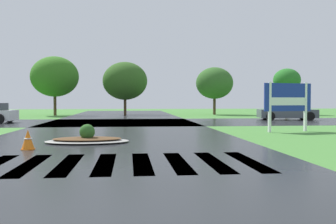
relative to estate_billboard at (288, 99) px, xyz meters
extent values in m
cube|color=#232628|center=(-8.31, -3.86, -1.57)|extent=(10.14, 80.00, 0.01)
cube|color=#232628|center=(-8.31, 8.62, -1.57)|extent=(90.00, 9.13, 0.01)
cube|color=white|center=(-10.11, -8.59, -1.57)|extent=(0.45, 3.35, 0.01)
cube|color=white|center=(-9.21, -8.59, -1.57)|extent=(0.45, 3.35, 0.01)
cube|color=white|center=(-8.31, -8.59, -1.57)|extent=(0.45, 3.35, 0.01)
cube|color=white|center=(-7.41, -8.59, -1.57)|extent=(0.45, 3.35, 0.01)
cube|color=white|center=(-6.51, -8.59, -1.57)|extent=(0.45, 3.35, 0.01)
cube|color=white|center=(-5.61, -8.59, -1.57)|extent=(0.45, 3.35, 0.01)
cube|color=white|center=(-4.71, -8.59, -1.57)|extent=(0.45, 3.35, 0.01)
cube|color=white|center=(1.00, 0.22, -0.37)|extent=(0.14, 0.14, 2.42)
cube|color=white|center=(-1.00, -0.22, -0.37)|extent=(0.14, 0.14, 2.42)
cube|color=navy|center=(0.00, 0.00, 0.11)|extent=(2.58, 0.65, 1.36)
cube|color=white|center=(0.00, 0.00, -0.09)|extent=(1.97, 0.52, 0.38)
ellipsoid|color=#9E9B93|center=(-9.23, -3.93, -1.52)|extent=(3.02, 1.72, 0.12)
ellipsoid|color=brown|center=(-9.23, -3.93, -1.43)|extent=(2.48, 1.41, 0.10)
sphere|color=#2D6023|center=(-9.23, -3.93, -1.18)|extent=(0.56, 0.56, 0.56)
cube|color=#4C545B|center=(4.47, 10.62, -1.09)|extent=(4.52, 2.38, 0.64)
cube|color=#1E232B|center=(4.33, 10.63, -0.54)|extent=(2.38, 1.88, 0.45)
cylinder|color=black|center=(6.05, 11.37, -1.26)|extent=(0.66, 0.30, 0.64)
cylinder|color=black|center=(5.80, 9.48, -1.26)|extent=(0.66, 0.30, 0.64)
cylinder|color=black|center=(3.14, 11.75, -1.26)|extent=(0.66, 0.30, 0.64)
cylinder|color=black|center=(2.89, 9.86, -1.26)|extent=(0.66, 0.30, 0.64)
cylinder|color=black|center=(-16.00, 9.71, -1.26)|extent=(0.65, 0.25, 0.64)
cone|color=orange|center=(-10.88, -5.66, -1.26)|extent=(0.40, 0.40, 0.63)
torus|color=white|center=(-10.88, -5.66, -1.23)|extent=(0.25, 0.25, 0.04)
cube|color=orange|center=(-10.88, -5.66, -1.56)|extent=(0.36, 0.36, 0.03)
cylinder|color=#4C3823|center=(-14.98, 20.80, -0.47)|extent=(0.28, 0.28, 2.20)
ellipsoid|color=#357320|center=(-14.98, 20.80, 2.26)|extent=(4.66, 4.66, 3.96)
cylinder|color=#4C3823|center=(-8.11, 22.20, -0.63)|extent=(0.28, 0.28, 1.89)
ellipsoid|color=#315C20|center=(-8.11, 22.20, 1.93)|extent=(4.62, 4.62, 3.93)
cylinder|color=#4C3823|center=(1.16, 21.35, -0.61)|extent=(0.28, 0.28, 1.94)
ellipsoid|color=#336326|center=(1.16, 21.35, 1.71)|extent=(3.86, 3.86, 3.28)
cylinder|color=#4C3823|center=(8.65, 20.55, -0.26)|extent=(0.28, 0.28, 2.63)
ellipsoid|color=#287225|center=(8.65, 20.55, 2.03)|extent=(2.80, 2.80, 2.38)
camera|label=1|loc=(-7.72, -18.08, 0.00)|focal=41.18mm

